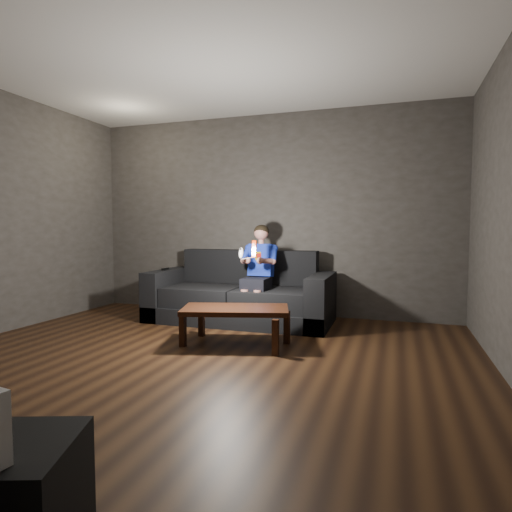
% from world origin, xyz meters
% --- Properties ---
extents(floor, '(5.00, 5.00, 0.00)m').
position_xyz_m(floor, '(0.00, 0.00, 0.00)').
color(floor, black).
rests_on(floor, ground).
extents(back_wall, '(5.00, 0.04, 2.70)m').
position_xyz_m(back_wall, '(0.00, 2.50, 1.35)').
color(back_wall, '#36322E').
rests_on(back_wall, ground).
extents(ceiling, '(5.00, 5.00, 0.02)m').
position_xyz_m(ceiling, '(0.00, 0.00, 2.70)').
color(ceiling, beige).
rests_on(ceiling, back_wall).
extents(sofa, '(2.27, 0.98, 0.88)m').
position_xyz_m(sofa, '(-0.17, 1.91, 0.29)').
color(sofa, black).
rests_on(sofa, floor).
extents(child, '(0.45, 0.55, 1.09)m').
position_xyz_m(child, '(0.09, 1.85, 0.73)').
color(child, black).
rests_on(child, sofa).
extents(wii_remote_red, '(0.05, 0.07, 0.19)m').
position_xyz_m(wii_remote_red, '(0.17, 1.42, 0.94)').
color(wii_remote_red, red).
rests_on(wii_remote_red, child).
extents(nunchuk_white, '(0.05, 0.08, 0.14)m').
position_xyz_m(nunchuk_white, '(0.01, 1.43, 0.89)').
color(nunchuk_white, white).
rests_on(nunchuk_white, child).
extents(wii_remote_black, '(0.04, 0.15, 0.03)m').
position_xyz_m(wii_remote_black, '(-1.20, 1.83, 0.63)').
color(wii_remote_black, black).
rests_on(wii_remote_black, sofa).
extents(coffee_table, '(1.15, 0.78, 0.38)m').
position_xyz_m(coffee_table, '(0.17, 0.84, 0.33)').
color(coffee_table, black).
rests_on(coffee_table, floor).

